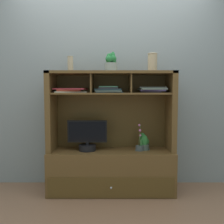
{
  "coord_description": "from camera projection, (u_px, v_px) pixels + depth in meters",
  "views": [
    {
      "loc": [
        0.01,
        -2.87,
        1.18
      ],
      "look_at": [
        0.0,
        0.0,
        0.94
      ],
      "focal_mm": 39.68,
      "sensor_mm": 36.0,
      "label": 1
    }
  ],
  "objects": [
    {
      "name": "tv_monitor",
      "position": [
        88.0,
        138.0,
        2.88
      ],
      "size": [
        0.46,
        0.2,
        0.36
      ],
      "color": "black",
      "rests_on": "media_console"
    },
    {
      "name": "ceramic_vase",
      "position": [
        71.0,
        64.0,
        2.86
      ],
      "size": [
        0.07,
        0.07,
        0.18
      ],
      "color": "tan",
      "rests_on": "media_console"
    },
    {
      "name": "magazine_stack_right",
      "position": [
        110.0,
        90.0,
        2.89
      ],
      "size": [
        0.33,
        0.28,
        0.07
      ],
      "color": "#255877",
      "rests_on": "media_console"
    },
    {
      "name": "accent_vase",
      "position": [
        153.0,
        62.0,
        2.82
      ],
      "size": [
        0.11,
        0.11,
        0.21
      ],
      "color": "tan",
      "rests_on": "media_console"
    },
    {
      "name": "magazine_stack_centre",
      "position": [
        153.0,
        90.0,
        2.82
      ],
      "size": [
        0.32,
        0.29,
        0.06
      ],
      "color": "#3C313F",
      "rests_on": "media_console"
    },
    {
      "name": "potted_succulent",
      "position": [
        112.0,
        64.0,
        2.85
      ],
      "size": [
        0.17,
        0.17,
        0.23
      ],
      "color": "gray",
      "rests_on": "media_console"
    },
    {
      "name": "potted_orchid",
      "position": [
        141.0,
        146.0,
        2.89
      ],
      "size": [
        0.11,
        0.11,
        0.31
      ],
      "color": "#495352",
      "rests_on": "media_console"
    },
    {
      "name": "magazine_stack_left",
      "position": [
        71.0,
        90.0,
        2.85
      ],
      "size": [
        0.38,
        0.29,
        0.05
      ],
      "color": "beige",
      "rests_on": "media_console"
    },
    {
      "name": "floor_plane",
      "position": [
        112.0,
        191.0,
        2.96
      ],
      "size": [
        6.0,
        6.0,
        0.02
      ],
      "primitive_type": "cube",
      "color": "#92694D",
      "rests_on": "ground"
    },
    {
      "name": "media_console",
      "position": [
        112.0,
        156.0,
        2.93
      ],
      "size": [
        1.45,
        0.51,
        1.41
      ],
      "color": "brown",
      "rests_on": "ground"
    },
    {
      "name": "potted_fern",
      "position": [
        145.0,
        143.0,
        2.92
      ],
      "size": [
        0.13,
        0.13,
        0.2
      ],
      "color": "#46564C",
      "rests_on": "media_console"
    },
    {
      "name": "back_wall",
      "position": [
        112.0,
        74.0,
        3.12
      ],
      "size": [
        6.0,
        0.02,
        2.8
      ],
      "primitive_type": "cube",
      "color": "gray",
      "rests_on": "ground"
    }
  ]
}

